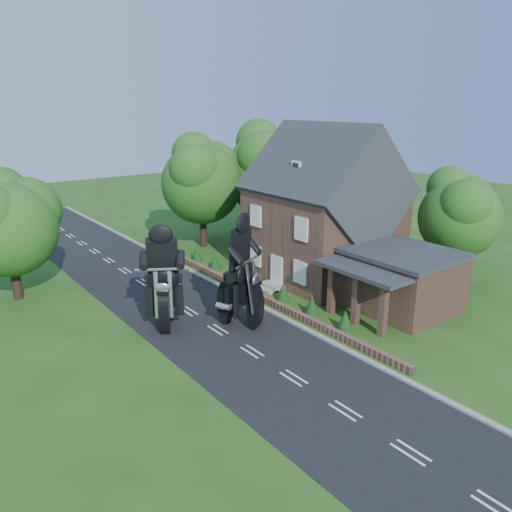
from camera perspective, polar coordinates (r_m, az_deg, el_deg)
ground at (r=24.22m, az=-0.45°, el=-10.89°), size 120.00×120.00×0.00m
road at (r=24.22m, az=-0.45°, el=-10.87°), size 7.00×80.00×0.02m
kerb at (r=26.31m, az=6.00°, el=-8.45°), size 0.30×80.00×0.12m
garden_wall at (r=30.12m, az=0.40°, el=-4.65°), size 0.30×22.00×0.40m
house at (r=33.56m, az=7.79°, el=4.89°), size 9.54×8.64×10.24m
annex at (r=29.54m, az=16.04°, el=-2.55°), size 7.05×5.94×3.44m
tree_annex_side at (r=35.17m, az=22.47°, el=4.88°), size 5.64×5.20×7.48m
tree_house_right at (r=39.60m, az=11.55°, el=7.82°), size 6.51×6.00×8.40m
tree_behind_house at (r=43.13m, az=1.80°, el=10.29°), size 7.81×7.20×10.08m
tree_behind_left at (r=40.55m, az=-5.81°, el=9.07°), size 6.94×6.40×9.16m
tree_far_road at (r=32.46m, az=-25.97°, el=3.78°), size 6.08×5.60×7.84m
shrub_a at (r=26.55m, az=10.14°, el=-7.22°), size 0.90×0.90×1.10m
shrub_b at (r=28.14m, az=6.41°, el=-5.61°), size 0.90×0.90×1.10m
shrub_c at (r=29.85m, az=3.10°, el=-4.15°), size 0.90×0.90×1.10m
shrub_d at (r=33.58m, az=-2.41°, el=-1.68°), size 0.90×0.90×1.10m
shrub_e at (r=35.56m, az=-4.72°, el=-0.64°), size 0.90×0.90×1.10m
shrub_f at (r=37.60m, az=-6.78°, el=0.29°), size 0.90×0.90×1.10m
motorcycle_lead at (r=26.47m, az=-1.77°, el=-6.14°), size 1.34×2.00×1.85m
motorcycle_follow at (r=26.71m, az=-10.29°, el=-6.40°), size 1.33×1.78×1.68m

